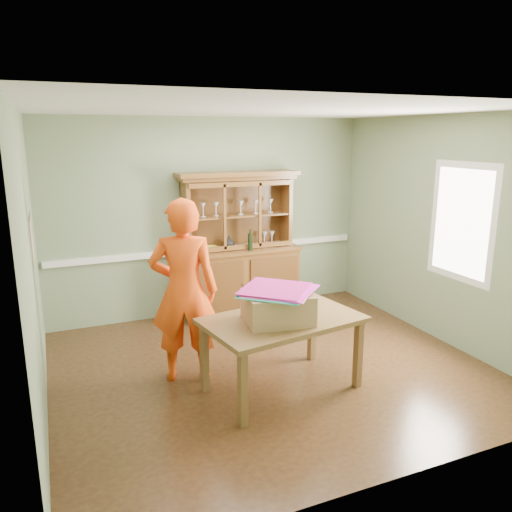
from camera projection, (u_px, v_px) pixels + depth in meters
name	position (u px, v px, depth m)	size (l,w,h in m)	color
floor	(270.00, 368.00, 5.42)	(4.50, 4.50, 0.00)	#4F3419
ceiling	(272.00, 110.00, 4.78)	(4.50, 4.50, 0.00)	white
wall_back	(211.00, 217.00, 6.89)	(4.50, 4.50, 0.00)	gray
wall_left	(32.00, 269.00, 4.25)	(4.00, 4.00, 0.00)	gray
wall_right	(442.00, 231.00, 5.95)	(4.00, 4.00, 0.00)	gray
wall_front	(397.00, 308.00, 3.31)	(4.50, 4.50, 0.00)	gray
chair_rail	(212.00, 249.00, 6.98)	(4.41, 0.05, 0.08)	white
framed_map	(32.00, 240.00, 4.48)	(0.03, 0.60, 0.46)	#332114
window_panel	(461.00, 222.00, 5.64)	(0.03, 0.96, 1.36)	white
china_hutch	(239.00, 264.00, 6.97)	(1.69, 0.56, 1.98)	brown
dining_table	(282.00, 326.00, 4.84)	(1.61, 1.12, 0.75)	brown
cardboard_box	(278.00, 307.00, 4.69)	(0.61, 0.49, 0.28)	#A27653
kite_stack	(277.00, 290.00, 4.66)	(0.82, 0.82, 0.04)	green
person	(184.00, 291.00, 4.98)	(0.69, 0.45, 1.89)	#FF4D10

